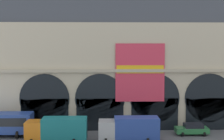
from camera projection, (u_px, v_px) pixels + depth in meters
name	position (u px, v px, depth m)	size (l,w,h in m)	color
station_building	(126.00, 64.00, 45.25)	(40.62, 5.81, 19.12)	beige
box_truck_midwest	(57.00, 129.00, 37.46)	(7.50, 2.91, 3.12)	orange
box_truck_center	(129.00, 129.00, 37.73)	(7.50, 2.91, 3.12)	#ADB2B7
car_mideast	(192.00, 129.00, 40.93)	(4.40, 2.22, 1.55)	#2D7A42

